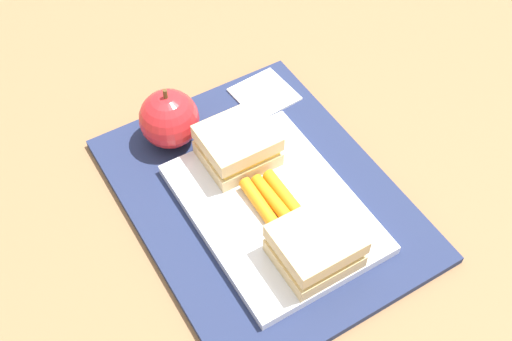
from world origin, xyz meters
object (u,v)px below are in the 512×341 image
at_px(sandwich_half_right, 238,146).
at_px(carrot_sticks_bundle, 274,201).
at_px(paper_napkin, 264,94).
at_px(apple, 169,119).
at_px(food_tray, 274,208).
at_px(sandwich_half_left, 315,246).

distance_m(sandwich_half_right, carrot_sticks_bundle, 0.08).
bearing_deg(paper_napkin, sandwich_half_right, 133.48).
bearing_deg(apple, food_tray, -162.46).
relative_size(sandwich_half_right, paper_napkin, 1.14).
relative_size(sandwich_half_left, apple, 0.97).
relative_size(sandwich_half_right, apple, 0.97).
bearing_deg(sandwich_half_left, food_tray, 0.00).
bearing_deg(food_tray, apple, 17.54).
distance_m(food_tray, paper_napkin, 0.18).
bearing_deg(paper_napkin, sandwich_half_left, 160.03).
bearing_deg(food_tray, sandwich_half_right, 0.00).
bearing_deg(food_tray, carrot_sticks_bundle, 119.76).
distance_m(food_tray, carrot_sticks_bundle, 0.01).
height_order(sandwich_half_left, apple, apple).
distance_m(sandwich_half_left, carrot_sticks_bundle, 0.08).
relative_size(sandwich_half_left, paper_napkin, 1.14).
relative_size(food_tray, apple, 2.80).
distance_m(carrot_sticks_bundle, apple, 0.16).
relative_size(food_tray, carrot_sticks_bundle, 2.95).
relative_size(food_tray, paper_napkin, 3.29).
xyz_separation_m(sandwich_half_right, paper_napkin, (0.08, -0.09, -0.03)).
xyz_separation_m(food_tray, paper_napkin, (0.16, -0.09, -0.00)).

